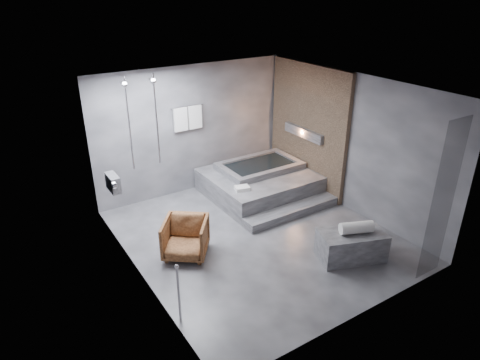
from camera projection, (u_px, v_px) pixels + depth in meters
room at (269, 142)px, 7.67m from camera, size 5.00×5.04×2.82m
tub_deck at (259, 183)px, 9.54m from camera, size 2.20×2.00×0.50m
tub_step at (292, 211)px, 8.70m from camera, size 2.20×0.36×0.18m
concrete_bench at (351, 245)px, 7.31m from camera, size 1.25×0.95×0.50m
driftwood_chair at (185, 238)px, 7.34m from camera, size 1.03×1.04×0.68m
rolled_towel at (357, 228)px, 7.15m from camera, size 0.60×0.40×0.20m
deck_towel at (242, 188)px, 8.65m from camera, size 0.33×0.27×0.08m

